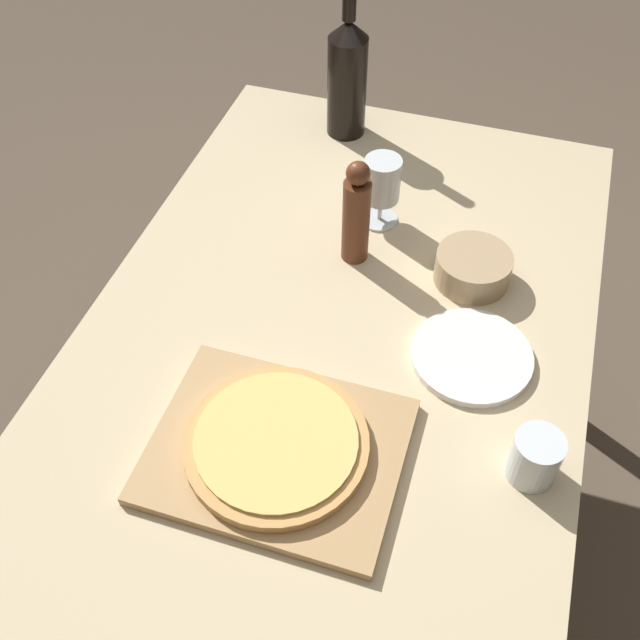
# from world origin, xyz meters

# --- Properties ---
(ground_plane) EXTENTS (12.00, 12.00, 0.00)m
(ground_plane) POSITION_xyz_m (0.00, 0.00, 0.00)
(ground_plane) COLOR brown
(dining_table) EXTENTS (0.85, 1.33, 0.78)m
(dining_table) POSITION_xyz_m (0.00, 0.00, 0.67)
(dining_table) COLOR #CCB78E
(dining_table) RESTS_ON ground_plane
(cutting_board) EXTENTS (0.37, 0.30, 0.02)m
(cutting_board) POSITION_xyz_m (-0.01, -0.27, 0.79)
(cutting_board) COLOR tan
(cutting_board) RESTS_ON dining_table
(pizza) EXTENTS (0.28, 0.28, 0.02)m
(pizza) POSITION_xyz_m (-0.01, -0.27, 0.81)
(pizza) COLOR tan
(pizza) RESTS_ON cutting_board
(wine_bottle) EXTENTS (0.08, 0.08, 0.33)m
(wine_bottle) POSITION_xyz_m (-0.15, 0.55, 0.91)
(wine_bottle) COLOR black
(wine_bottle) RESTS_ON dining_table
(pepper_mill) EXTENTS (0.05, 0.05, 0.21)m
(pepper_mill) POSITION_xyz_m (-0.02, 0.17, 0.88)
(pepper_mill) COLOR #5B2D19
(pepper_mill) RESTS_ON dining_table
(wine_glass) EXTENTS (0.07, 0.07, 0.14)m
(wine_glass) POSITION_xyz_m (0.00, 0.28, 0.87)
(wine_glass) COLOR silver
(wine_glass) RESTS_ON dining_table
(small_bowl) EXTENTS (0.14, 0.14, 0.06)m
(small_bowl) POSITION_xyz_m (0.20, 0.18, 0.80)
(small_bowl) COLOR tan
(small_bowl) RESTS_ON dining_table
(drinking_tumbler) EXTENTS (0.07, 0.07, 0.08)m
(drinking_tumbler) POSITION_xyz_m (0.35, -0.19, 0.82)
(drinking_tumbler) COLOR silver
(drinking_tumbler) RESTS_ON dining_table
(dinner_plate) EXTENTS (0.20, 0.20, 0.01)m
(dinner_plate) POSITION_xyz_m (0.23, -0.01, 0.78)
(dinner_plate) COLOR white
(dinner_plate) RESTS_ON dining_table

